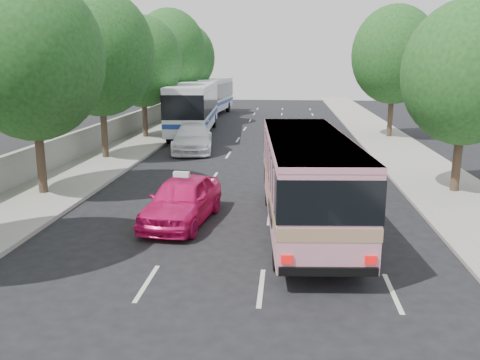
# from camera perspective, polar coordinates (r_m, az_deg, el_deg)

# --- Properties ---
(ground) EXTENTS (120.00, 120.00, 0.00)m
(ground) POSITION_cam_1_polar(r_m,az_deg,el_deg) (14.79, -1.12, -8.55)
(ground) COLOR black
(ground) RESTS_ON ground
(sidewalk_left) EXTENTS (4.00, 90.00, 0.15)m
(sidewalk_left) POSITION_cam_1_polar(r_m,az_deg,el_deg) (35.53, -11.24, 4.23)
(sidewalk_left) COLOR #9E998E
(sidewalk_left) RESTS_ON ground
(sidewalk_right) EXTENTS (4.00, 90.00, 0.12)m
(sidewalk_right) POSITION_cam_1_polar(r_m,az_deg,el_deg) (34.79, 16.78, 3.71)
(sidewalk_right) COLOR #9E998E
(sidewalk_right) RESTS_ON ground
(low_wall) EXTENTS (0.30, 90.00, 1.50)m
(low_wall) POSITION_cam_1_polar(r_m,az_deg,el_deg) (35.97, -14.07, 5.53)
(low_wall) COLOR #9E998E
(low_wall) RESTS_ON sidewalk_left
(tree_left_b) EXTENTS (5.70, 5.70, 8.88)m
(tree_left_b) POSITION_cam_1_polar(r_m,az_deg,el_deg) (21.99, -22.31, 13.14)
(tree_left_b) COLOR #38281E
(tree_left_b) RESTS_ON ground
(tree_left_c) EXTENTS (6.00, 6.00, 9.35)m
(tree_left_c) POSITION_cam_1_polar(r_m,az_deg,el_deg) (29.41, -15.42, 14.03)
(tree_left_c) COLOR #38281E
(tree_left_c) RESTS_ON ground
(tree_left_d) EXTENTS (5.52, 5.52, 8.60)m
(tree_left_d) POSITION_cam_1_polar(r_m,az_deg,el_deg) (36.99, -10.81, 13.25)
(tree_left_d) COLOR #38281E
(tree_left_d) RESTS_ON ground
(tree_left_e) EXTENTS (6.30, 6.30, 9.82)m
(tree_left_e) POSITION_cam_1_polar(r_m,az_deg,el_deg) (44.73, -7.85, 14.34)
(tree_left_e) COLOR #38281E
(tree_left_e) RESTS_ON ground
(tree_left_f) EXTENTS (5.88, 5.88, 9.16)m
(tree_left_f) POSITION_cam_1_polar(r_m,az_deg,el_deg) (52.59, -6.04, 13.74)
(tree_left_f) COLOR #38281E
(tree_left_f) RESTS_ON ground
(tree_right_near) EXTENTS (5.10, 5.10, 7.95)m
(tree_right_near) POSITION_cam_1_polar(r_m,az_deg,el_deg) (22.77, 24.30, 11.38)
(tree_right_near) COLOR #38281E
(tree_right_near) RESTS_ON ground
(tree_right_far) EXTENTS (6.00, 6.00, 9.35)m
(tree_right_far) POSITION_cam_1_polar(r_m,az_deg,el_deg) (38.34, 17.10, 13.64)
(tree_right_far) COLOR #38281E
(tree_right_far) RESTS_ON ground
(pink_bus) EXTENTS (3.24, 10.02, 3.15)m
(pink_bus) POSITION_cam_1_polar(r_m,az_deg,el_deg) (16.64, 7.49, 0.87)
(pink_bus) COLOR pink
(pink_bus) RESTS_ON ground
(pink_taxi) EXTENTS (2.48, 4.95, 1.62)m
(pink_taxi) POSITION_cam_1_polar(r_m,az_deg,el_deg) (17.66, -6.52, -2.22)
(pink_taxi) COLOR #D6125F
(pink_taxi) RESTS_ON ground
(white_pickup) EXTENTS (3.12, 6.07, 1.68)m
(white_pickup) POSITION_cam_1_polar(r_m,az_deg,el_deg) (31.68, -5.36, 4.76)
(white_pickup) COLOR white
(white_pickup) RESTS_ON ground
(tour_coach_front) EXTENTS (3.61, 12.86, 3.80)m
(tour_coach_front) POSITION_cam_1_polar(r_m,az_deg,el_deg) (38.87, -5.22, 8.47)
(tour_coach_front) COLOR white
(tour_coach_front) RESTS_ON ground
(tour_coach_rear) EXTENTS (3.39, 12.36, 3.66)m
(tour_coach_rear) POSITION_cam_1_polar(r_m,az_deg,el_deg) (52.39, -3.39, 9.63)
(tour_coach_rear) COLOR silver
(tour_coach_rear) RESTS_ON ground
(taxi_roof_sign) EXTENTS (0.57, 0.25, 0.18)m
(taxi_roof_sign) POSITION_cam_1_polar(r_m,az_deg,el_deg) (17.44, -6.59, 0.63)
(taxi_roof_sign) COLOR silver
(taxi_roof_sign) RESTS_ON pink_taxi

